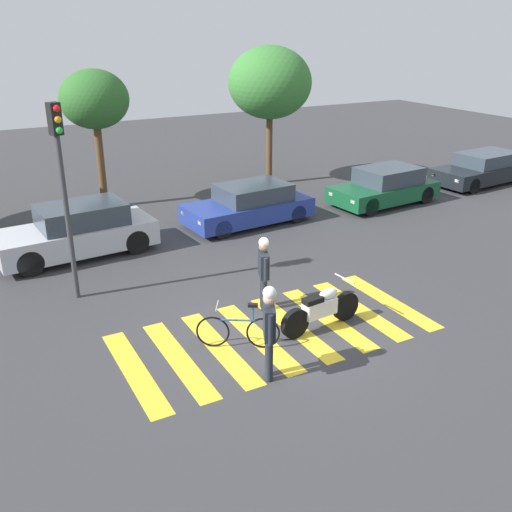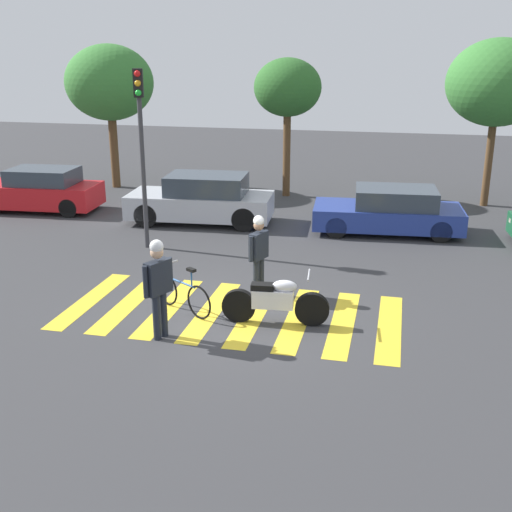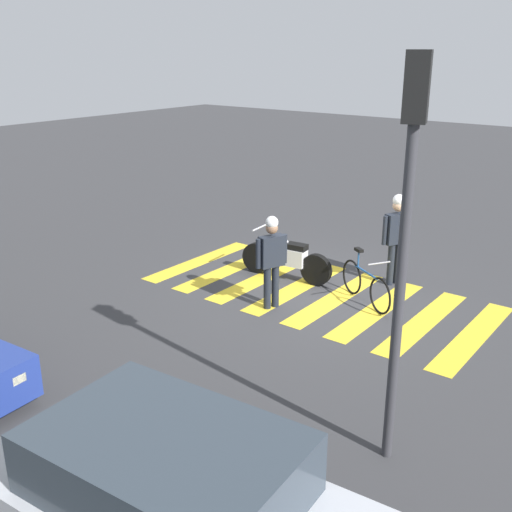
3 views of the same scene
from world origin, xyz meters
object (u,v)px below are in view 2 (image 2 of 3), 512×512
(leaning_bicycle, at_px, (183,294))
(car_silver_sedan, at_px, (202,200))
(officer_on_foot, at_px, (259,250))
(car_red_convertible, at_px, (40,191))
(car_blue_hatchback, at_px, (389,211))
(traffic_light_pole, at_px, (141,132))
(officer_by_motorcycle, at_px, (158,281))
(police_motorcycle, at_px, (275,301))

(leaning_bicycle, height_order, car_silver_sedan, car_silver_sedan)
(car_silver_sedan, bearing_deg, officer_on_foot, -61.22)
(car_silver_sedan, bearing_deg, car_red_convertible, 177.30)
(officer_on_foot, distance_m, car_blue_hatchback, 6.24)
(car_blue_hatchback, relative_size, traffic_light_pole, 0.94)
(officer_by_motorcycle, xyz_separation_m, car_blue_hatchback, (3.91, 8.17, -0.50))
(leaning_bicycle, relative_size, traffic_light_pole, 0.32)
(officer_by_motorcycle, distance_m, traffic_light_pole, 6.07)
(police_motorcycle, height_order, officer_by_motorcycle, officer_by_motorcycle)
(leaning_bicycle, xyz_separation_m, officer_on_foot, (1.30, 1.26, 0.65))
(police_motorcycle, height_order, car_silver_sedan, car_silver_sedan)
(leaning_bicycle, distance_m, car_red_convertible, 10.17)
(leaning_bicycle, xyz_separation_m, car_blue_hatchback, (3.91, 6.92, 0.24))
(officer_on_foot, height_order, car_red_convertible, officer_on_foot)
(officer_by_motorcycle, bearing_deg, car_silver_sedan, 102.11)
(officer_by_motorcycle, relative_size, car_blue_hatchback, 0.44)
(police_motorcycle, distance_m, leaning_bicycle, 1.95)
(leaning_bicycle, relative_size, officer_by_motorcycle, 0.79)
(police_motorcycle, distance_m, officer_on_foot, 1.65)
(officer_on_foot, relative_size, officer_by_motorcycle, 0.94)
(leaning_bicycle, distance_m, traffic_light_pole, 5.36)
(officer_on_foot, bearing_deg, officer_by_motorcycle, -117.17)
(police_motorcycle, height_order, car_blue_hatchback, car_blue_hatchback)
(traffic_light_pole, bearing_deg, officer_on_foot, -36.06)
(car_red_convertible, bearing_deg, officer_by_motorcycle, -48.28)
(car_red_convertible, xyz_separation_m, car_blue_hatchback, (11.28, -0.09, -0.04))
(officer_on_foot, distance_m, traffic_light_pole, 5.01)
(officer_on_foot, height_order, officer_by_motorcycle, officer_by_motorcycle)
(officer_by_motorcycle, xyz_separation_m, car_silver_sedan, (-1.72, 8.00, -0.41))
(leaning_bicycle, distance_m, officer_on_foot, 1.92)
(officer_on_foot, height_order, traffic_light_pole, traffic_light_pole)
(officer_by_motorcycle, height_order, car_silver_sedan, officer_by_motorcycle)
(officer_on_foot, relative_size, car_blue_hatchback, 0.41)
(officer_on_foot, relative_size, traffic_light_pole, 0.38)
(officer_by_motorcycle, height_order, car_red_convertible, officer_by_motorcycle)
(car_silver_sedan, bearing_deg, officer_by_motorcycle, -77.89)
(police_motorcycle, bearing_deg, leaning_bicycle, 175.72)
(officer_on_foot, xyz_separation_m, traffic_light_pole, (-3.69, 2.69, 2.06))
(police_motorcycle, bearing_deg, car_red_convertible, 142.45)
(leaning_bicycle, bearing_deg, officer_on_foot, 44.21)
(car_blue_hatchback, bearing_deg, car_silver_sedan, -178.21)
(leaning_bicycle, height_order, officer_on_foot, officer_on_foot)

